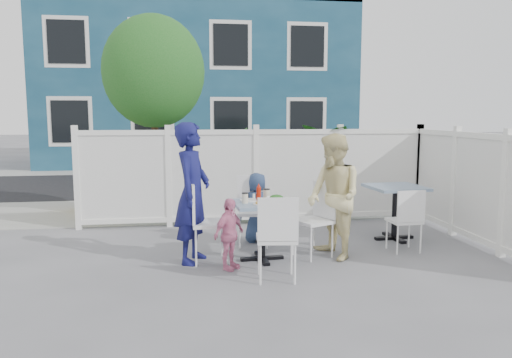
{
  "coord_description": "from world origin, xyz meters",
  "views": [
    {
      "loc": [
        -1.09,
        -5.83,
        1.87
      ],
      "look_at": [
        -0.15,
        0.71,
        1.0
      ],
      "focal_mm": 35.0,
      "sensor_mm": 36.0,
      "label": 1
    }
  ],
  "objects": [
    {
      "name": "tree",
      "position": [
        -1.6,
        3.3,
        2.59
      ],
      "size": [
        1.8,
        1.62,
        3.59
      ],
      "color": "#382316",
      "rests_on": "ground"
    },
    {
      "name": "pepper_shaker",
      "position": [
        -0.15,
        0.56,
        0.79
      ],
      "size": [
        0.03,
        0.03,
        0.07
      ],
      "primitive_type": "cylinder",
      "color": "black",
      "rests_on": "main_table"
    },
    {
      "name": "coffee_cup_a",
      "position": [
        -0.35,
        0.28,
        0.81
      ],
      "size": [
        0.08,
        0.08,
        0.12
      ],
      "primitive_type": "cylinder",
      "color": "beige",
      "rests_on": "main_table"
    },
    {
      "name": "fence_right",
      "position": [
        3.0,
        0.6,
        0.78
      ],
      "size": [
        0.08,
        3.66,
        1.6
      ],
      "rotation": [
        0.0,
        0.0,
        1.57
      ],
      "color": "white",
      "rests_on": "ground"
    },
    {
      "name": "chair_right",
      "position": [
        0.63,
        0.41,
        0.56
      ],
      "size": [
        0.57,
        0.58,
        0.97
      ],
      "rotation": [
        0.0,
        0.0,
        2.0
      ],
      "color": "white",
      "rests_on": "ground"
    },
    {
      "name": "plate_main",
      "position": [
        -0.14,
        0.14,
        0.76
      ],
      "size": [
        0.25,
        0.25,
        0.02
      ],
      "primitive_type": "cylinder",
      "color": "white",
      "rests_on": "main_table"
    },
    {
      "name": "spare_table",
      "position": [
        1.99,
        1.07,
        0.62
      ],
      "size": [
        0.82,
        0.82,
        0.81
      ],
      "rotation": [
        0.0,
        0.0,
        0.08
      ],
      "color": "slate",
      "rests_on": "ground"
    },
    {
      "name": "coffee_cup_b",
      "position": [
        -0.04,
        0.5,
        0.82
      ],
      "size": [
        0.09,
        0.09,
        0.13
      ],
      "primitive_type": "cylinder",
      "color": "beige",
      "rests_on": "main_table"
    },
    {
      "name": "potted_shrub_a",
      "position": [
        -0.09,
        3.1,
        0.82
      ],
      "size": [
        1.08,
        1.08,
        1.63
      ],
      "primitive_type": "imported",
      "rotation": [
        0.0,
        0.0,
        4.92
      ],
      "color": "#195519",
      "rests_on": "ground"
    },
    {
      "name": "ground",
      "position": [
        0.0,
        0.0,
        0.0
      ],
      "size": [
        80.0,
        80.0,
        0.0
      ],
      "primitive_type": "plane",
      "color": "slate"
    },
    {
      "name": "woman",
      "position": [
        0.8,
        0.27,
        0.81
      ],
      "size": [
        0.79,
        0.92,
        1.62
      ],
      "primitive_type": "imported",
      "rotation": [
        0.0,
        0.0,
        -1.32
      ],
      "color": "#DDC251",
      "rests_on": "ground"
    },
    {
      "name": "street",
      "position": [
        0.0,
        7.5,
        0.0
      ],
      "size": [
        24.0,
        5.0,
        0.01
      ],
      "primitive_type": "cube",
      "color": "black",
      "rests_on": "ground"
    },
    {
      "name": "plate_side",
      "position": [
        -0.28,
        0.43,
        0.76
      ],
      "size": [
        0.23,
        0.23,
        0.02
      ],
      "primitive_type": "cylinder",
      "color": "white",
      "rests_on": "main_table"
    },
    {
      "name": "far_sidewalk",
      "position": [
        0.0,
        10.6,
        0.01
      ],
      "size": [
        24.0,
        1.6,
        0.01
      ],
      "primitive_type": "cube",
      "color": "gray",
      "rests_on": "ground"
    },
    {
      "name": "salad_bowl",
      "position": [
        0.06,
        0.31,
        0.78
      ],
      "size": [
        0.25,
        0.25,
        0.06
      ],
      "primitive_type": "imported",
      "color": "white",
      "rests_on": "main_table"
    },
    {
      "name": "near_sidewalk",
      "position": [
        0.0,
        3.8,
        0.01
      ],
      "size": [
        24.0,
        2.6,
        0.01
      ],
      "primitive_type": "cube",
      "color": "gray",
      "rests_on": "ground"
    },
    {
      "name": "boy",
      "position": [
        -0.06,
        1.24,
        0.51
      ],
      "size": [
        0.55,
        0.42,
        1.02
      ],
      "primitive_type": "imported",
      "rotation": [
        0.0,
        0.0,
        3.36
      ],
      "color": "navy",
      "rests_on": "ground"
    },
    {
      "name": "salt_shaker",
      "position": [
        -0.2,
        0.54,
        0.79
      ],
      "size": [
        0.03,
        0.03,
        0.07
      ],
      "primitive_type": "cylinder",
      "color": "white",
      "rests_on": "main_table"
    },
    {
      "name": "chair_back",
      "position": [
        -0.13,
        1.12,
        0.57
      ],
      "size": [
        0.49,
        0.48,
        0.98
      ],
      "rotation": [
        0.0,
        0.0,
        3.03
      ],
      "color": "white",
      "rests_on": "ground"
    },
    {
      "name": "potted_shrub_b",
      "position": [
        1.25,
        3.0,
        0.83
      ],
      "size": [
        1.86,
        1.74,
        1.67
      ],
      "primitive_type": "imported",
      "rotation": [
        0.0,
        0.0,
        5.93
      ],
      "color": "#195519",
      "rests_on": "ground"
    },
    {
      "name": "fence_back",
      "position": [
        0.1,
        2.4,
        0.78
      ],
      "size": [
        5.86,
        0.08,
        1.6
      ],
      "color": "white",
      "rests_on": "ground"
    },
    {
      "name": "utility_cabinet",
      "position": [
        -2.76,
        4.0,
        0.68
      ],
      "size": [
        0.75,
        0.55,
        1.36
      ],
      "primitive_type": "cube",
      "rotation": [
        0.0,
        0.0,
        -0.03
      ],
      "color": "gold",
      "rests_on": "ground"
    },
    {
      "name": "toddler",
      "position": [
        -0.58,
        -0.02,
        0.43
      ],
      "size": [
        0.51,
        0.51,
        0.87
      ],
      "primitive_type": "imported",
      "rotation": [
        0.0,
        0.0,
        0.79
      ],
      "color": "pink",
      "rests_on": "ground"
    },
    {
      "name": "building",
      "position": [
        -0.5,
        14.0,
        3.0
      ],
      "size": [
        11.0,
        6.0,
        6.0
      ],
      "color": "navy",
      "rests_on": "ground"
    },
    {
      "name": "ketchup_bottle",
      "position": [
        -0.16,
        0.38,
        0.84
      ],
      "size": [
        0.06,
        0.06,
        0.18
      ],
      "primitive_type": "cylinder",
      "color": "red",
      "rests_on": "main_table"
    },
    {
      "name": "man",
      "position": [
        -1.0,
        0.37,
        0.88
      ],
      "size": [
        0.61,
        0.75,
        1.76
      ],
      "primitive_type": "imported",
      "rotation": [
        0.0,
        0.0,
        1.23
      ],
      "color": "#131551",
      "rests_on": "ground"
    },
    {
      "name": "chair_left",
      "position": [
        -0.88,
        0.34,
        0.59
      ],
      "size": [
        0.47,
        0.48,
        1.01
      ],
      "rotation": [
        0.0,
        0.0,
        -1.51
      ],
      "color": "white",
      "rests_on": "ground"
    },
    {
      "name": "chair_spare",
      "position": [
        1.85,
        0.37,
        0.5
      ],
      "size": [
        0.41,
        0.4,
        0.86
      ],
      "rotation": [
        0.0,
        0.0,
        0.05
      ],
      "color": "white",
      "rests_on": "ground"
    },
    {
      "name": "chair_near",
      "position": [
        -0.09,
        -0.55,
        0.57
      ],
      "size": [
        0.49,
        0.47,
        0.97
      ],
      "rotation": [
        0.0,
        0.0,
        -0.11
      ],
      "color": "white",
      "rests_on": "ground"
    },
    {
      "name": "main_table",
      "position": [
        -0.13,
        0.31,
        0.58
      ],
      "size": [
        0.76,
        0.76,
        0.75
      ],
      "rotation": [
        0.0,
        0.0,
        0.07
      ],
      "color": "slate",
      "rests_on": "ground"
    }
  ]
}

